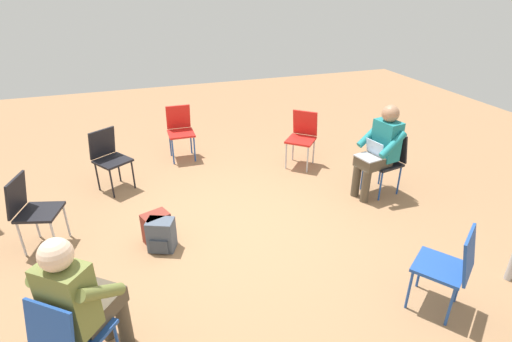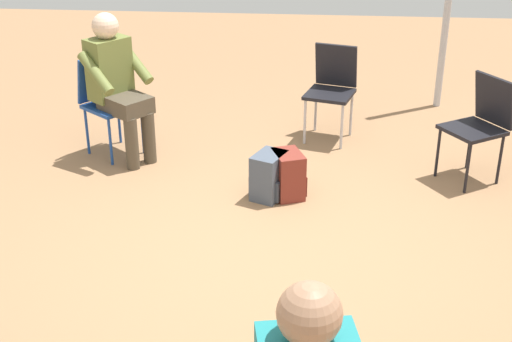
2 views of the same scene
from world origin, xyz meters
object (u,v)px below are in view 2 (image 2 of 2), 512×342
object	(u,v)px
backpack_near_laptop_user	(269,178)
backpack_by_empty_chair	(288,177)
chair_east	(332,85)
chair_northeast	(107,98)
chair_southeast	(480,121)
person_in_olive	(117,80)

from	to	relation	value
backpack_near_laptop_user	backpack_by_empty_chair	size ratio (longest dim) A/B	1.00
chair_east	backpack_by_empty_chair	xyz separation A→B (m)	(-1.23, 0.34, -0.34)
chair_northeast	chair_southeast	bearing A→B (deg)	123.36
backpack_near_laptop_user	backpack_by_empty_chair	world-z (taller)	same
chair_southeast	chair_northeast	size ratio (longest dim) A/B	1.00
backpack_near_laptop_user	backpack_by_empty_chair	bearing A→B (deg)	-76.26
chair_northeast	person_in_olive	world-z (taller)	person_in_olive
chair_northeast	person_in_olive	size ratio (longest dim) A/B	0.69
chair_northeast	backpack_near_laptop_user	distance (m)	1.67
chair_southeast	person_in_olive	bearing A→B (deg)	53.34
chair_southeast	backpack_near_laptop_user	distance (m)	1.73
chair_east	backpack_near_laptop_user	bearing A→B (deg)	85.29
chair_southeast	backpack_near_laptop_user	xyz separation A→B (m)	(-0.48, 1.63, -0.34)
person_in_olive	backpack_by_empty_chair	distance (m)	1.68
backpack_by_empty_chair	chair_northeast	bearing A→B (deg)	65.34
person_in_olive	backpack_near_laptop_user	bearing A→B (deg)	102.06
chair_southeast	person_in_olive	world-z (taller)	person_in_olive
person_in_olive	backpack_near_laptop_user	xyz separation A→B (m)	(-0.66, -1.32, -0.54)
chair_east	chair_southeast	xyz separation A→B (m)	(-0.79, -1.15, 0.00)
backpack_near_laptop_user	backpack_by_empty_chair	distance (m)	0.15
chair_northeast	person_in_olive	bearing A→B (deg)	90.00
chair_east	chair_northeast	size ratio (longest dim) A/B	1.00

